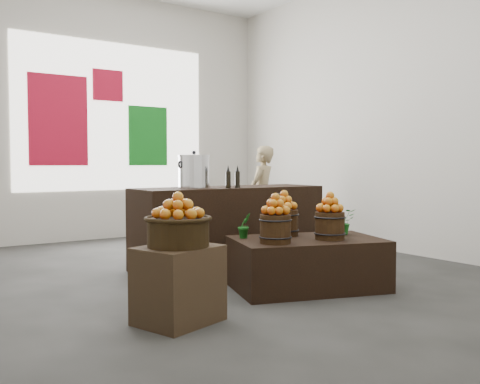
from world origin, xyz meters
TOP-DOWN VIEW (x-y plane):
  - ground at (0.00, 0.00)m, footprint 7.00×7.00m
  - back_wall at (0.00, 3.50)m, footprint 6.00×0.04m
  - back_opening at (0.30, 3.48)m, footprint 3.20×0.02m
  - deco_red_left at (-0.60, 3.47)m, footprint 0.90×0.04m
  - deco_green_right at (0.90, 3.47)m, footprint 0.70×0.04m
  - deco_red_upper at (0.20, 3.47)m, footprint 0.50×0.04m
  - crate at (-1.06, -1.32)m, footprint 0.71×0.64m
  - wicker_basket at (-1.06, -1.32)m, footprint 0.48×0.48m
  - apples_in_basket at (-1.06, -1.32)m, footprint 0.37×0.37m
  - display_table at (0.52, -1.03)m, footprint 1.64×1.28m
  - apple_bucket_front_left at (0.07, -1.09)m, footprint 0.29×0.29m
  - apples_in_bucket_front_left at (0.07, -1.09)m, footprint 0.22×0.22m
  - apple_bucket_front_right at (0.66, -1.19)m, footprint 0.29×0.29m
  - apples_in_bucket_front_right at (0.66, -1.19)m, footprint 0.22×0.22m
  - apple_bucket_rear at (0.46, -0.73)m, footprint 0.29×0.29m
  - apples_in_bucket_rear at (0.46, -0.73)m, footprint 0.22×0.22m
  - herb_garnish_right at (1.02, -1.01)m, footprint 0.27×0.24m
  - herb_garnish_left at (0.02, -0.66)m, footprint 0.15×0.12m
  - counter at (0.53, 0.39)m, footprint 2.34×0.78m
  - stock_pot_left at (0.06, 0.40)m, footprint 0.36×0.36m
  - oil_cruets at (0.53, 0.16)m, footprint 0.17×0.07m
  - shopper at (1.91, 1.57)m, footprint 0.65×0.59m

SIDE VIEW (x-z plane):
  - ground at x=0.00m, z-range 0.00..0.00m
  - display_table at x=0.52m, z-range 0.00..0.50m
  - crate at x=-1.06m, z-range 0.00..0.59m
  - counter at x=0.53m, z-range 0.00..0.95m
  - herb_garnish_left at x=0.02m, z-range 0.50..0.75m
  - apple_bucket_front_left at x=0.07m, z-range 0.50..0.76m
  - apple_bucket_front_right at x=0.66m, z-range 0.50..0.76m
  - apple_bucket_rear at x=0.46m, z-range 0.50..0.76m
  - herb_garnish_right at x=1.02m, z-range 0.50..0.76m
  - wicker_basket at x=-1.06m, z-range 0.59..0.81m
  - shopper at x=1.91m, z-range 0.00..1.50m
  - apples_in_bucket_front_left at x=0.07m, z-range 0.76..0.95m
  - apples_in_bucket_front_right at x=0.66m, z-range 0.76..0.95m
  - apples_in_bucket_rear at x=0.46m, z-range 0.76..0.95m
  - apples_in_basket at x=-1.06m, z-range 0.81..1.01m
  - oil_cruets at x=0.53m, z-range 0.95..1.21m
  - stock_pot_left at x=0.06m, z-range 0.95..1.31m
  - deco_green_right at x=0.90m, z-range 1.20..2.20m
  - deco_red_left at x=-0.60m, z-range 1.20..2.60m
  - back_wall at x=0.00m, z-range 0.00..4.00m
  - back_opening at x=0.30m, z-range 0.80..3.20m
  - deco_red_upper at x=0.20m, z-range 2.25..2.75m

